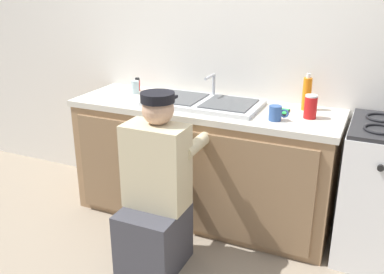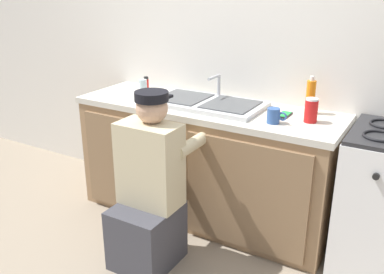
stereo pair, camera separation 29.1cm
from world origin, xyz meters
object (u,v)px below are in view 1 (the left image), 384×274
plumber_person (156,197)px  water_glass (135,87)px  coffee_mug (276,113)px  soap_bottle_orange (307,93)px  spice_bottle_red (138,85)px  cell_phone (283,112)px  sink_double_basin (204,102)px  soda_cup_red (311,107)px

plumber_person → water_glass: (-0.58, 0.75, 0.46)m
coffee_mug → plumber_person: bearing=-137.6°
soap_bottle_orange → spice_bottle_red: soap_bottle_orange is taller
cell_phone → sink_double_basin: bearing=-175.4°
soda_cup_red → spice_bottle_red: 1.38m
coffee_mug → spice_bottle_red: (-1.18, 0.30, 0.00)m
water_glass → spice_bottle_red: bearing=109.3°
soda_cup_red → coffee_mug: bearing=-144.1°
plumber_person → soda_cup_red: plumber_person is taller
soda_cup_red → spice_bottle_red: size_ratio=1.45×
sink_double_basin → soap_bottle_orange: 0.71m
sink_double_basin → cell_phone: size_ratio=5.71×
sink_double_basin → soda_cup_red: size_ratio=5.26×
water_glass → soda_cup_red: bearing=-3.4°
cell_phone → coffee_mug: (-0.01, -0.18, 0.04)m
sink_double_basin → soda_cup_red: 0.74m
plumber_person → cell_phone: size_ratio=7.89×
plumber_person → spice_bottle_red: 1.12m
sink_double_basin → water_glass: size_ratio=8.00×
coffee_mug → spice_bottle_red: bearing=166.0°
sink_double_basin → coffee_mug: bearing=-14.4°
coffee_mug → cell_phone: bearing=87.9°
water_glass → cell_phone: size_ratio=0.71×
water_glass → coffee_mug: size_ratio=0.79×
plumber_person → soda_cup_red: 1.13m
soda_cup_red → coffee_mug: (-0.19, -0.14, -0.03)m
water_glass → coffee_mug: bearing=-10.6°
water_glass → spice_bottle_red: size_ratio=0.95×
sink_double_basin → cell_phone: bearing=4.6°
water_glass → spice_bottle_red: (-0.03, 0.08, 0.00)m
coffee_mug → spice_bottle_red: size_ratio=1.20×
water_glass → soap_bottle_orange: 1.29m
sink_double_basin → coffee_mug: (0.55, -0.14, 0.03)m
sink_double_basin → spice_bottle_red: (-0.64, 0.16, 0.03)m
plumber_person → spice_bottle_red: bearing=126.1°
coffee_mug → soap_bottle_orange: (0.13, 0.32, 0.07)m
water_glass → soap_bottle_orange: soap_bottle_orange is taller
soap_bottle_orange → spice_bottle_red: bearing=-179.1°
water_glass → spice_bottle_red: 0.08m
soap_bottle_orange → sink_double_basin: bearing=-165.4°
soda_cup_red → water_glass: bearing=176.6°
sink_double_basin → soda_cup_red: bearing=-0.3°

